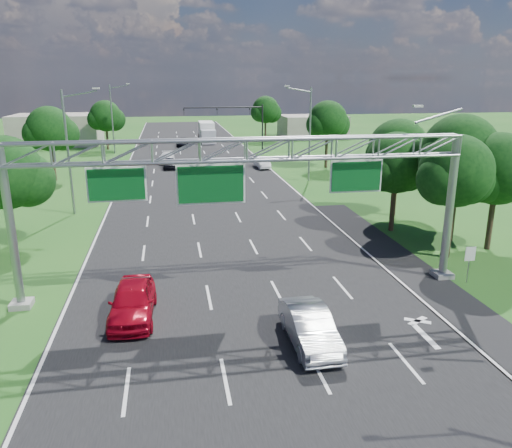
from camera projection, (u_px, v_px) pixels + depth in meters
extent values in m
plane|color=#1C5319|center=(212.00, 208.00, 43.48)|extent=(220.00, 220.00, 0.00)
cube|color=black|center=(212.00, 208.00, 43.48)|extent=(18.00, 180.00, 0.02)
cube|color=black|center=(405.00, 266.00, 30.04)|extent=(3.00, 30.00, 0.02)
cube|color=gray|center=(442.00, 274.00, 28.32)|extent=(1.00, 1.00, 0.30)
cylinder|color=gray|center=(449.00, 209.00, 27.23)|extent=(0.44, 0.44, 8.00)
cube|color=gray|center=(22.00, 304.00, 24.61)|extent=(1.00, 1.00, 0.30)
cylinder|color=gray|center=(11.00, 230.00, 23.53)|extent=(0.40, 0.40, 8.00)
cylinder|color=gray|center=(439.00, 116.00, 25.63)|extent=(2.54, 0.12, 0.79)
cube|color=beige|center=(418.00, 106.00, 25.29)|extent=(0.50, 0.22, 0.12)
cube|color=white|center=(117.00, 184.00, 23.77)|extent=(2.80, 0.05, 1.70)
cube|color=#094D1C|center=(117.00, 185.00, 23.71)|extent=(2.62, 0.05, 1.52)
cube|color=white|center=(211.00, 184.00, 24.55)|extent=(3.40, 0.05, 2.00)
cube|color=#094D1C|center=(211.00, 184.00, 24.50)|extent=(3.22, 0.05, 1.82)
cube|color=white|center=(356.00, 176.00, 25.75)|extent=(2.80, 0.05, 1.70)
cube|color=#094D1C|center=(356.00, 176.00, 25.69)|extent=(2.62, 0.05, 1.52)
cylinder|color=gray|center=(468.00, 266.00, 27.28)|extent=(0.06, 0.06, 2.00)
cube|color=white|center=(470.00, 254.00, 27.06)|extent=(0.60, 0.04, 0.80)
cylinder|color=black|center=(262.00, 128.00, 77.40)|extent=(0.24, 0.24, 7.00)
cylinder|color=black|center=(224.00, 107.00, 75.54)|extent=(12.00, 0.18, 0.18)
imported|color=black|center=(184.00, 112.00, 74.71)|extent=(0.18, 0.22, 1.10)
imported|color=black|center=(217.00, 111.00, 75.53)|extent=(0.18, 0.22, 1.10)
imported|color=black|center=(250.00, 111.00, 76.35)|extent=(0.18, 0.22, 1.10)
cylinder|color=gray|center=(68.00, 154.00, 40.18)|extent=(0.20, 0.20, 10.00)
cylinder|color=gray|center=(79.00, 94.00, 39.08)|extent=(2.78, 0.12, 0.60)
cube|color=beige|center=(96.00, 88.00, 39.18)|extent=(0.55, 0.22, 0.12)
cylinder|color=gray|center=(112.00, 120.00, 73.27)|extent=(0.20, 0.20, 10.00)
cylinder|color=gray|center=(119.00, 87.00, 72.17)|extent=(2.78, 0.12, 0.60)
cube|color=beige|center=(128.00, 84.00, 72.27)|extent=(0.55, 0.22, 0.12)
cylinder|color=gray|center=(310.00, 135.00, 53.43)|extent=(0.20, 0.20, 10.00)
cylinder|color=gray|center=(299.00, 90.00, 51.89)|extent=(2.78, 0.12, 0.60)
cube|color=beige|center=(287.00, 86.00, 51.56)|extent=(0.55, 0.22, 0.12)
cylinder|color=#2D2116|center=(449.00, 229.00, 31.00)|extent=(0.36, 0.36, 3.74)
sphere|color=black|center=(456.00, 171.00, 29.98)|extent=(4.40, 4.40, 4.40)
sphere|color=black|center=(468.00, 178.00, 30.69)|extent=(3.30, 3.30, 3.30)
sphere|color=black|center=(443.00, 180.00, 29.66)|extent=(3.08, 3.08, 3.08)
cylinder|color=#2D2116|center=(453.00, 212.00, 34.10)|extent=(0.36, 0.36, 4.18)
sphere|color=black|center=(460.00, 152.00, 32.95)|extent=(5.00, 5.00, 5.00)
sphere|color=black|center=(472.00, 160.00, 33.71)|extent=(3.75, 3.75, 3.75)
sphere|color=black|center=(446.00, 161.00, 32.62)|extent=(3.50, 3.50, 3.50)
cylinder|color=#2D2116|center=(392.00, 209.00, 36.57)|extent=(0.36, 0.36, 3.30)
sphere|color=black|center=(396.00, 163.00, 35.61)|extent=(4.40, 4.40, 4.40)
sphere|color=black|center=(407.00, 169.00, 36.32)|extent=(3.30, 3.30, 3.30)
sphere|color=black|center=(384.00, 170.00, 35.29)|extent=(3.08, 3.08, 3.08)
cylinder|color=#2D2116|center=(490.00, 223.00, 32.55)|extent=(0.36, 0.36, 3.52)
sphere|color=black|center=(498.00, 169.00, 31.54)|extent=(4.60, 4.60, 4.60)
sphere|color=black|center=(509.00, 176.00, 32.27)|extent=(3.45, 3.45, 3.45)
sphere|color=black|center=(485.00, 177.00, 31.22)|extent=(3.22, 3.22, 3.22)
cylinder|color=#2D2116|center=(394.00, 194.00, 40.65)|extent=(0.36, 0.36, 3.52)
sphere|color=black|center=(398.00, 149.00, 39.61)|extent=(4.80, 4.80, 4.80)
sphere|color=black|center=(409.00, 156.00, 40.36)|extent=(3.60, 3.60, 3.60)
sphere|color=black|center=(386.00, 156.00, 39.29)|extent=(3.36, 3.36, 3.36)
cylinder|color=#2D2116|center=(12.00, 224.00, 33.18)|extent=(0.36, 0.36, 3.08)
sphere|color=black|center=(5.00, 173.00, 32.21)|extent=(4.80, 4.80, 4.80)
sphere|color=black|center=(27.00, 180.00, 32.95)|extent=(3.60, 3.60, 3.60)
cylinder|color=#2D2116|center=(54.00, 164.00, 54.50)|extent=(0.36, 0.36, 3.74)
sphere|color=black|center=(49.00, 129.00, 53.44)|extent=(4.80, 4.80, 4.80)
sphere|color=black|center=(63.00, 134.00, 54.18)|extent=(3.60, 3.60, 3.60)
sphere|color=black|center=(39.00, 134.00, 53.11)|extent=(3.36, 3.36, 3.36)
cylinder|color=#2D2116|center=(107.00, 139.00, 78.69)|extent=(0.36, 0.36, 3.30)
sphere|color=black|center=(105.00, 116.00, 77.69)|extent=(4.80, 4.80, 4.80)
sphere|color=black|center=(114.00, 119.00, 78.44)|extent=(3.60, 3.60, 3.60)
sphere|color=black|center=(98.00, 119.00, 77.36)|extent=(3.36, 3.36, 3.36)
cylinder|color=#2D2116|center=(326.00, 152.00, 62.58)|extent=(0.36, 0.36, 3.96)
sphere|color=black|center=(328.00, 120.00, 61.48)|extent=(4.80, 4.80, 4.80)
sphere|color=black|center=(336.00, 125.00, 62.23)|extent=(3.60, 3.60, 3.60)
sphere|color=black|center=(320.00, 125.00, 61.16)|extent=(3.36, 3.36, 3.36)
cylinder|color=#2D2116|center=(265.00, 130.00, 90.67)|extent=(0.36, 0.36, 3.52)
sphere|color=black|center=(266.00, 110.00, 89.64)|extent=(4.80, 4.80, 4.80)
sphere|color=black|center=(272.00, 113.00, 90.38)|extent=(3.60, 3.60, 3.60)
sphere|color=black|center=(260.00, 112.00, 89.31)|extent=(3.36, 3.36, 3.36)
cube|color=gray|center=(57.00, 130.00, 84.54)|extent=(14.00, 10.00, 5.00)
cube|color=gray|center=(312.00, 126.00, 96.04)|extent=(12.00, 9.00, 4.00)
imported|color=#A5071A|center=(133.00, 301.00, 23.28)|extent=(2.19, 5.08, 1.71)
imported|color=#B1B5BD|center=(310.00, 327.00, 21.02)|extent=(1.73, 4.79, 1.57)
imported|color=white|center=(167.00, 158.00, 66.40)|extent=(2.37, 4.80, 1.34)
imported|color=black|center=(184.00, 142.00, 82.78)|extent=(2.66, 4.98, 1.33)
imported|color=black|center=(170.00, 163.00, 62.23)|extent=(1.56, 3.87, 1.32)
imported|color=white|center=(262.00, 163.00, 62.65)|extent=(1.64, 4.15, 1.34)
cube|color=white|center=(206.00, 131.00, 89.93)|extent=(2.58, 6.37, 3.18)
cube|color=silver|center=(209.00, 137.00, 85.89)|extent=(2.45, 2.35, 2.33)
cylinder|color=black|center=(202.00, 140.00, 86.08)|extent=(0.37, 1.06, 1.06)
cylinder|color=black|center=(215.00, 140.00, 86.46)|extent=(0.37, 1.06, 1.06)
cylinder|color=black|center=(199.00, 136.00, 92.09)|extent=(0.37, 1.06, 1.06)
cylinder|color=black|center=(212.00, 136.00, 92.47)|extent=(0.37, 1.06, 1.06)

